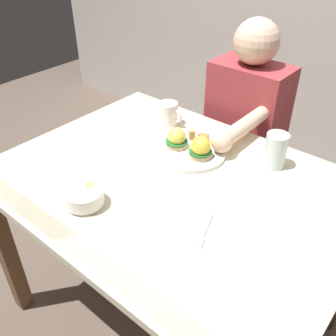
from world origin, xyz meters
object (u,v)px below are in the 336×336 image
coffee_mug (169,113)px  eggs_benedict_plate (190,147)px  dining_table (173,204)px  fruit_bowl (84,197)px  fork (204,231)px  diner_person (243,129)px  water_glass_near (275,152)px

coffee_mug → eggs_benedict_plate: bearing=-31.4°
dining_table → coffee_mug: coffee_mug is taller
fruit_bowl → coffee_mug: 0.59m
fork → diner_person: size_ratio=0.13×
fruit_bowl → diner_person: size_ratio=0.11×
eggs_benedict_plate → diner_person: 0.45m
coffee_mug → fork: coffee_mug is taller
eggs_benedict_plate → coffee_mug: coffee_mug is taller
fruit_bowl → water_glass_near: size_ratio=0.95×
dining_table → fruit_bowl: bearing=-115.5°
coffee_mug → water_glass_near: 0.48m
fork → dining_table: bearing=149.1°
fork → water_glass_near: 0.43m
coffee_mug → diner_person: 0.39m
eggs_benedict_plate → fruit_bowl: size_ratio=2.25×
eggs_benedict_plate → coffee_mug: bearing=148.6°
fork → water_glass_near: bearing=91.0°
eggs_benedict_plate → dining_table: bearing=-70.0°
dining_table → diner_person: (-0.08, 0.60, 0.02)m
coffee_mug → fork: bearing=-41.1°
dining_table → fruit_bowl: 0.33m
coffee_mug → fruit_bowl: bearing=-76.1°
diner_person → water_glass_near: bearing=-45.9°
fork → water_glass_near: size_ratio=1.21×
dining_table → water_glass_near: bearing=54.4°
dining_table → water_glass_near: size_ratio=9.54×
fruit_bowl → water_glass_near: (0.34, 0.57, 0.03)m
fork → diner_person: bearing=112.3°
fork → eggs_benedict_plate: bearing=133.2°
dining_table → fork: bearing=-30.9°
fork → diner_person: (-0.30, 0.73, -0.09)m
fruit_bowl → fork: size_ratio=0.79×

